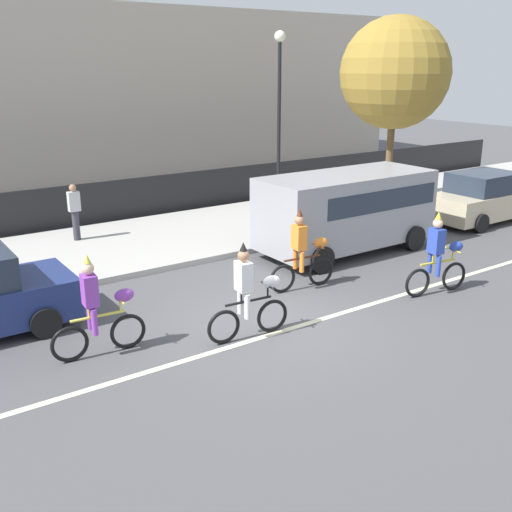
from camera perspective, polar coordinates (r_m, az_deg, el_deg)
The scene contains 14 objects.
ground_plane at distance 12.17m, azimuth 0.95°, elevation -6.40°, with size 80.00×80.00×0.00m, color #4C4C4F.
road_centre_line at distance 11.80m, azimuth 2.37°, elevation -7.20°, with size 36.00×0.14×0.01m, color beige.
sidewalk_curb at distance 17.52m, azimuth -11.50°, elevation 1.16°, with size 60.00×5.00×0.15m, color #ADAAA3.
fence_line at distance 19.99m, azimuth -14.95°, elevation 4.82°, with size 40.00×0.08×1.40m, color black.
building_backdrop at distance 28.81m, azimuth -14.91°, elevation 14.56°, with size 28.00×8.00×7.26m, color #B2A899.
parade_cyclist_purple at distance 10.94m, azimuth -14.81°, elevation -5.11°, with size 1.72×0.50×1.92m.
parade_cyclist_zebra at distance 11.23m, azimuth -0.67°, elevation -3.87°, with size 1.72×0.50×1.92m.
parade_cyclist_orange at distance 13.73m, azimuth 4.49°, elevation 0.18°, with size 1.72×0.50×1.92m.
parade_cyclist_cobalt at distance 14.02m, azimuth 16.99°, elevation -0.20°, with size 1.71×0.53×1.92m.
parked_van_grey at distance 16.60m, azimuth 8.77°, elevation 4.69°, with size 5.00×2.22×2.18m.
parked_car_beige at distance 21.12m, azimuth 20.83°, elevation 5.16°, with size 4.10×1.92×1.64m.
street_lamp_post at distance 20.35m, azimuth 2.23°, elevation 14.99°, with size 0.36×0.36×5.86m.
street_tree_near_lamp at distance 20.94m, azimuth 13.11°, elevation 16.58°, with size 3.62×3.62×6.36m.
pedestrian_onlooker at distance 17.83m, azimuth -16.88°, elevation 4.16°, with size 0.32×0.20×1.62m.
Camera 1 is at (-6.47, -9.02, 5.00)m, focal length 42.00 mm.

